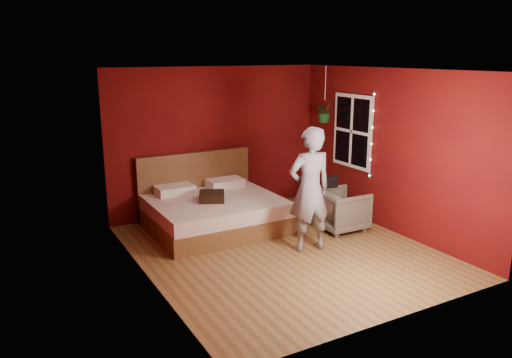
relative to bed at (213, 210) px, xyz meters
name	(u,v)px	position (x,y,z in m)	size (l,w,h in m)	color
floor	(283,250)	(0.48, -1.41, -0.30)	(4.50, 4.50, 0.00)	olive
room_walls	(284,138)	(0.48, -1.41, 1.38)	(4.04, 4.54, 2.62)	#610F0A
window	(352,131)	(2.44, -0.51, 1.20)	(0.05, 0.97, 1.27)	white
fairy_lights	(372,136)	(2.42, -1.04, 1.20)	(0.04, 0.04, 1.45)	silver
bed	(213,210)	(0.00, 0.00, 0.00)	(2.08, 1.76, 1.14)	brown
person	(310,190)	(0.83, -1.56, 0.62)	(0.67, 0.44, 1.83)	slate
armchair	(341,210)	(1.79, -1.11, 0.04)	(0.72, 0.74, 0.67)	#656050
handbag	(330,182)	(1.73, -0.87, 0.46)	(0.24, 0.12, 0.17)	black
throw_pillow	(212,196)	(-0.09, -0.17, 0.29)	(0.40, 0.40, 0.14)	black
hanging_plant	(325,111)	(2.19, -0.04, 1.52)	(0.37, 0.33, 0.98)	silver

